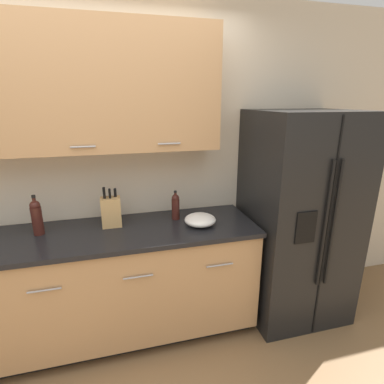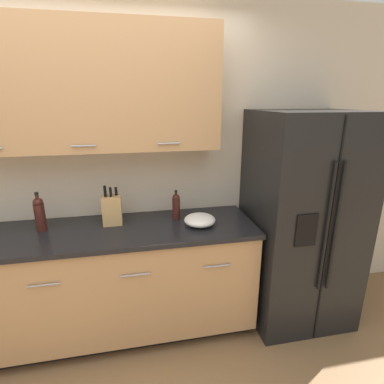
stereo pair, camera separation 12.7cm
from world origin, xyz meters
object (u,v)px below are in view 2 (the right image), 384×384
Objects in this scene: wine_bottle at (40,213)px; oil_bottle at (176,206)px; refrigerator at (301,220)px; knife_block at (112,210)px; mixing_bowl at (200,220)px.

oil_bottle is at bearing 1.74° from wine_bottle.
refrigerator is at bearing -3.54° from wine_bottle.
knife_block is 0.50m from oil_bottle.
knife_block is 0.51m from wine_bottle.
knife_block is at bearing 174.71° from refrigerator.
knife_block is (-1.52, 0.14, 0.15)m from refrigerator.
knife_block is 1.08× the size of wine_bottle.
refrigerator is at bearing 0.80° from mixing_bowl.
mixing_bowl is at bearing -13.15° from knife_block.
wine_bottle is 1.17m from mixing_bowl.
oil_bottle is at bearing 132.91° from mixing_bowl.
knife_block is at bearing 1.72° from wine_bottle.
knife_block reaches higher than oil_bottle.
knife_block is 1.32× the size of mixing_bowl.
wine_bottle reaches higher than oil_bottle.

